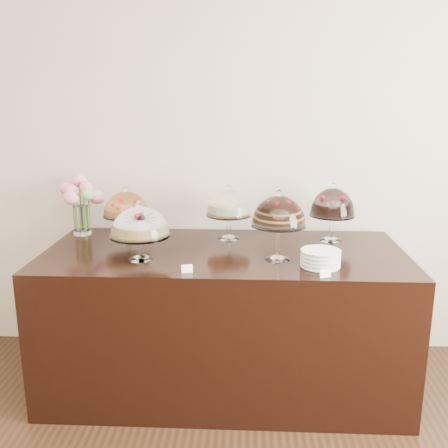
{
  "coord_description": "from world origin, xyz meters",
  "views": [
    {
      "loc": [
        -0.12,
        -0.47,
        1.81
      ],
      "look_at": [
        -0.26,
        2.4,
        1.08
      ],
      "focal_mm": 40.0,
      "sensor_mm": 36.0,
      "label": 1
    }
  ],
  "objects_px": {
    "display_counter": "(224,318)",
    "cake_stand_choco_layer": "(279,213)",
    "cake_stand_fruit_tart": "(126,206)",
    "cake_stand_dark_choco": "(333,205)",
    "cake_stand_cheesecake": "(229,205)",
    "plate_stack": "(320,258)",
    "cake_stand_sugar_sponge": "(140,224)",
    "flower_vase": "(81,200)"
  },
  "relations": [
    {
      "from": "cake_stand_cheesecake",
      "to": "cake_stand_fruit_tart",
      "type": "relative_size",
      "value": 1.05
    },
    {
      "from": "flower_vase",
      "to": "cake_stand_sugar_sponge",
      "type": "bearing_deg",
      "value": -45.34
    },
    {
      "from": "cake_stand_sugar_sponge",
      "to": "cake_stand_choco_layer",
      "type": "xyz_separation_m",
      "value": [
        0.79,
        0.03,
        0.07
      ]
    },
    {
      "from": "display_counter",
      "to": "plate_stack",
      "type": "distance_m",
      "value": 0.79
    },
    {
      "from": "flower_vase",
      "to": "cake_stand_cheesecake",
      "type": "bearing_deg",
      "value": -3.53
    },
    {
      "from": "cake_stand_sugar_sponge",
      "to": "cake_stand_dark_choco",
      "type": "bearing_deg",
      "value": 21.2
    },
    {
      "from": "cake_stand_sugar_sponge",
      "to": "flower_vase",
      "type": "xyz_separation_m",
      "value": [
        -0.52,
        0.52,
        0.03
      ]
    },
    {
      "from": "display_counter",
      "to": "flower_vase",
      "type": "xyz_separation_m",
      "value": [
        -0.99,
        0.33,
        0.69
      ]
    },
    {
      "from": "cake_stand_sugar_sponge",
      "to": "cake_stand_choco_layer",
      "type": "relative_size",
      "value": 0.84
    },
    {
      "from": "cake_stand_fruit_tart",
      "to": "flower_vase",
      "type": "distance_m",
      "value": 0.33
    },
    {
      "from": "cake_stand_cheesecake",
      "to": "flower_vase",
      "type": "relative_size",
      "value": 0.9
    },
    {
      "from": "plate_stack",
      "to": "flower_vase",
      "type": "bearing_deg",
      "value": 158.43
    },
    {
      "from": "display_counter",
      "to": "cake_stand_cheesecake",
      "type": "relative_size",
      "value": 6.03
    },
    {
      "from": "display_counter",
      "to": "cake_stand_dark_choco",
      "type": "xyz_separation_m",
      "value": [
        0.69,
        0.26,
        0.69
      ]
    },
    {
      "from": "cake_stand_sugar_sponge",
      "to": "plate_stack",
      "type": "distance_m",
      "value": 1.04
    },
    {
      "from": "cake_stand_choco_layer",
      "to": "cake_stand_fruit_tart",
      "type": "xyz_separation_m",
      "value": [
        -0.98,
        0.43,
        -0.06
      ]
    },
    {
      "from": "cake_stand_choco_layer",
      "to": "cake_stand_dark_choco",
      "type": "xyz_separation_m",
      "value": [
        0.37,
        0.42,
        -0.04
      ]
    },
    {
      "from": "cake_stand_fruit_tart",
      "to": "cake_stand_dark_choco",
      "type": "bearing_deg",
      "value": -0.48
    },
    {
      "from": "plate_stack",
      "to": "cake_stand_sugar_sponge",
      "type": "bearing_deg",
      "value": 175.21
    },
    {
      "from": "cake_stand_dark_choco",
      "to": "cake_stand_choco_layer",
      "type": "bearing_deg",
      "value": -131.51
    },
    {
      "from": "cake_stand_sugar_sponge",
      "to": "cake_stand_cheesecake",
      "type": "distance_m",
      "value": 0.67
    },
    {
      "from": "display_counter",
      "to": "cake_stand_sugar_sponge",
      "type": "distance_m",
      "value": 0.84
    },
    {
      "from": "display_counter",
      "to": "cake_stand_choco_layer",
      "type": "bearing_deg",
      "value": -27.02
    },
    {
      "from": "cake_stand_dark_choco",
      "to": "flower_vase",
      "type": "relative_size",
      "value": 0.94
    },
    {
      "from": "cake_stand_fruit_tart",
      "to": "cake_stand_cheesecake",
      "type": "bearing_deg",
      "value": -0.25
    },
    {
      "from": "cake_stand_fruit_tart",
      "to": "flower_vase",
      "type": "xyz_separation_m",
      "value": [
        -0.32,
        0.06,
        0.03
      ]
    },
    {
      "from": "cake_stand_dark_choco",
      "to": "flower_vase",
      "type": "xyz_separation_m",
      "value": [
        -1.68,
        0.07,
        0.0
      ]
    },
    {
      "from": "display_counter",
      "to": "cake_stand_fruit_tart",
      "type": "bearing_deg",
      "value": 157.94
    },
    {
      "from": "display_counter",
      "to": "cake_stand_cheesecake",
      "type": "distance_m",
      "value": 0.73
    },
    {
      "from": "cake_stand_choco_layer",
      "to": "cake_stand_dark_choco",
      "type": "height_order",
      "value": "cake_stand_choco_layer"
    },
    {
      "from": "cake_stand_sugar_sponge",
      "to": "cake_stand_fruit_tart",
      "type": "distance_m",
      "value": 0.5
    },
    {
      "from": "cake_stand_choco_layer",
      "to": "cake_stand_fruit_tart",
      "type": "distance_m",
      "value": 1.08
    },
    {
      "from": "cake_stand_cheesecake",
      "to": "flower_vase",
      "type": "bearing_deg",
      "value": 176.47
    },
    {
      "from": "cake_stand_sugar_sponge",
      "to": "cake_stand_fruit_tart",
      "type": "height_order",
      "value": "cake_stand_fruit_tart"
    },
    {
      "from": "cake_stand_cheesecake",
      "to": "display_counter",
      "type": "bearing_deg",
      "value": -93.2
    },
    {
      "from": "cake_stand_sugar_sponge",
      "to": "cake_stand_cheesecake",
      "type": "height_order",
      "value": "cake_stand_cheesecake"
    },
    {
      "from": "cake_stand_dark_choco",
      "to": "cake_stand_fruit_tart",
      "type": "distance_m",
      "value": 1.36
    },
    {
      "from": "cake_stand_sugar_sponge",
      "to": "cake_stand_cheesecake",
      "type": "bearing_deg",
      "value": 43.16
    },
    {
      "from": "cake_stand_choco_layer",
      "to": "cake_stand_dark_choco",
      "type": "bearing_deg",
      "value": 48.49
    },
    {
      "from": "cake_stand_cheesecake",
      "to": "cake_stand_fruit_tart",
      "type": "distance_m",
      "value": 0.68
    },
    {
      "from": "cake_stand_cheesecake",
      "to": "plate_stack",
      "type": "relative_size",
      "value": 1.71
    },
    {
      "from": "cake_stand_dark_choco",
      "to": "cake_stand_cheesecake",
      "type": "bearing_deg",
      "value": 179.28
    }
  ]
}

